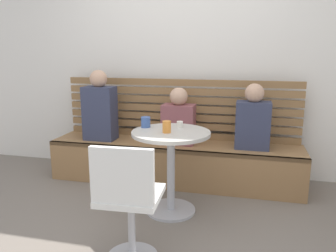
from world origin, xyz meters
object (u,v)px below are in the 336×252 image
(white_chair, at_px, (128,200))
(person_child_left, at_px, (179,119))
(cup_mug_blue, at_px, (146,122))
(cup_tumbler_orange, at_px, (167,127))
(cafe_table, at_px, (171,156))
(cup_espresso_small, at_px, (180,124))
(booth_bench, at_px, (174,162))
(person_child_middle, at_px, (253,120))
(person_adult, at_px, (100,109))

(white_chair, xyz_separation_m, person_child_left, (0.01, 1.51, 0.24))
(cup_mug_blue, bearing_deg, cup_tumbler_orange, -33.32)
(cafe_table, height_order, cup_tumbler_orange, cup_tumbler_orange)
(white_chair, xyz_separation_m, cup_espresso_small, (0.14, 0.98, 0.30))
(cup_espresso_small, relative_size, cup_tumbler_orange, 0.56)
(cup_mug_blue, bearing_deg, booth_bench, 77.69)
(booth_bench, height_order, cup_tumbler_orange, cup_tumbler_orange)
(person_child_middle, bearing_deg, cup_tumbler_orange, -133.24)
(cup_tumbler_orange, distance_m, cup_mug_blue, 0.28)
(cafe_table, xyz_separation_m, person_adult, (-0.97, 0.66, 0.27))
(person_adult, height_order, cup_tumbler_orange, person_adult)
(person_adult, distance_m, cup_mug_blue, 0.91)
(white_chair, relative_size, cup_tumbler_orange, 8.50)
(person_adult, bearing_deg, booth_bench, 1.98)
(person_adult, height_order, person_child_left, person_adult)
(white_chair, bearing_deg, cup_mug_blue, 100.04)
(cafe_table, distance_m, cup_mug_blue, 0.39)
(cup_espresso_small, bearing_deg, person_child_left, 103.05)
(person_adult, distance_m, cup_tumbler_orange, 1.18)
(white_chair, bearing_deg, person_adult, 120.53)
(cafe_table, distance_m, person_adult, 1.20)
(booth_bench, xyz_separation_m, cup_mug_blue, (-0.13, -0.59, 0.57))
(white_chair, distance_m, cup_espresso_small, 1.04)
(person_child_middle, relative_size, cup_mug_blue, 6.95)
(person_adult, distance_m, person_child_middle, 1.65)
(cafe_table, relative_size, person_child_left, 1.23)
(person_child_left, distance_m, cup_tumbler_orange, 0.76)
(person_adult, bearing_deg, cup_mug_blue, -38.46)
(booth_bench, distance_m, person_child_left, 0.48)
(booth_bench, height_order, cup_espresso_small, cup_espresso_small)
(cafe_table, xyz_separation_m, person_child_left, (-0.08, 0.70, 0.19))
(cup_tumbler_orange, bearing_deg, cafe_table, 65.27)
(booth_bench, relative_size, person_child_left, 4.48)
(cup_espresso_small, bearing_deg, person_child_middle, 39.51)
(cafe_table, distance_m, person_child_middle, 1.00)
(cafe_table, xyz_separation_m, white_chair, (-0.10, -0.81, -0.05))
(cafe_table, distance_m, cup_tumbler_orange, 0.28)
(booth_bench, xyz_separation_m, cafe_table, (0.13, -0.69, 0.30))
(person_child_middle, xyz_separation_m, cup_espresso_small, (-0.64, -0.53, 0.04))
(person_child_middle, height_order, cup_tumbler_orange, person_child_middle)
(white_chair, height_order, cup_mug_blue, white_chair)
(booth_bench, bearing_deg, cup_mug_blue, -102.31)
(booth_bench, relative_size, cup_espresso_small, 48.21)
(cup_tumbler_orange, bearing_deg, person_child_left, 94.31)
(cup_tumbler_orange, height_order, cup_mug_blue, cup_tumbler_orange)
(white_chair, xyz_separation_m, person_child_middle, (0.78, 1.52, 0.27))
(booth_bench, relative_size, cafe_table, 3.65)
(person_child_middle, bearing_deg, booth_bench, -179.39)
(person_adult, bearing_deg, person_child_left, 2.15)
(person_child_middle, xyz_separation_m, cup_tumbler_orange, (-0.71, -0.75, 0.06))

